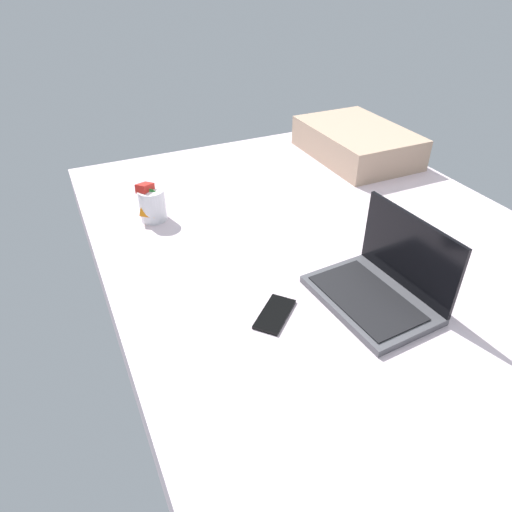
# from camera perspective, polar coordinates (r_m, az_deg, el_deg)

# --- Properties ---
(bed_mattress) EXTENTS (1.80, 1.40, 0.18)m
(bed_mattress) POSITION_cam_1_polar(r_m,az_deg,el_deg) (1.58, 8.06, -0.20)
(bed_mattress) COLOR silver
(bed_mattress) RESTS_ON ground
(laptop) EXTENTS (0.34, 0.25, 0.23)m
(laptop) POSITION_cam_1_polar(r_m,az_deg,el_deg) (1.27, 15.19, -3.58)
(laptop) COLOR #4C4C51
(laptop) RESTS_ON bed_mattress
(snack_cup) EXTENTS (0.09, 0.10, 0.14)m
(snack_cup) POSITION_cam_1_polar(r_m,az_deg,el_deg) (1.61, -12.78, 6.36)
(snack_cup) COLOR silver
(snack_cup) RESTS_ON bed_mattress
(cell_phone) EXTENTS (0.14, 0.15, 0.01)m
(cell_phone) POSITION_cam_1_polar(r_m,az_deg,el_deg) (1.20, 2.34, -7.19)
(cell_phone) COLOR black
(cell_phone) RESTS_ON bed_mattress
(pillow) EXTENTS (0.52, 0.36, 0.13)m
(pillow) POSITION_cam_1_polar(r_m,az_deg,el_deg) (2.13, 12.35, 13.61)
(pillow) COLOR tan
(pillow) RESTS_ON bed_mattress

